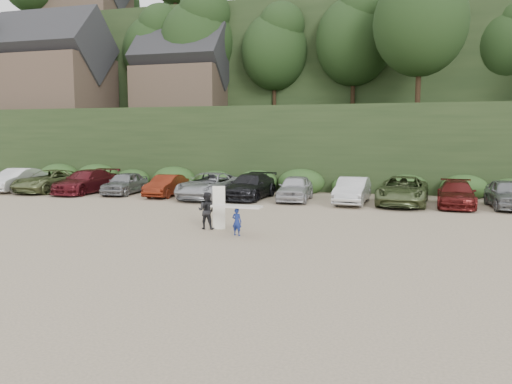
% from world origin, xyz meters
% --- Properties ---
extents(ground, '(120.00, 120.00, 0.00)m').
position_xyz_m(ground, '(0.00, 0.00, 0.00)').
color(ground, tan).
rests_on(ground, ground).
extents(hillside_backdrop, '(90.00, 41.50, 28.00)m').
position_xyz_m(hillside_backdrop, '(-0.26, 35.93, 11.22)').
color(hillside_backdrop, black).
rests_on(hillside_backdrop, ground).
extents(parked_cars, '(40.00, 6.22, 1.60)m').
position_xyz_m(parked_cars, '(-2.66, 10.01, 0.77)').
color(parked_cars, '#BBBBC0').
rests_on(parked_cars, ground).
extents(child_surfer, '(2.01, 0.62, 1.20)m').
position_xyz_m(child_surfer, '(1.29, -0.75, 0.81)').
color(child_surfer, navy).
rests_on(child_surfer, ground).
extents(adult_surfer, '(1.23, 0.60, 1.84)m').
position_xyz_m(adult_surfer, '(-0.31, 0.21, 0.79)').
color(adult_surfer, black).
rests_on(adult_surfer, ground).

